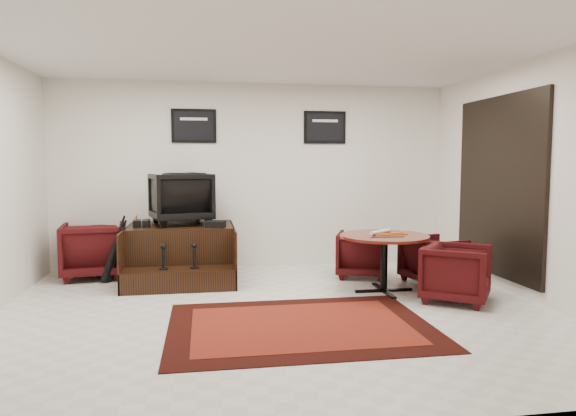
# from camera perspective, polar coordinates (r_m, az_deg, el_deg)

# --- Properties ---
(ground) EXTENTS (6.00, 6.00, 0.00)m
(ground) POSITION_cam_1_polar(r_m,az_deg,el_deg) (5.64, -1.17, -11.47)
(ground) COLOR silver
(ground) RESTS_ON ground
(room_shell) EXTENTS (6.02, 5.02, 2.81)m
(room_shell) POSITION_cam_1_polar(r_m,az_deg,el_deg) (5.60, 2.79, 6.91)
(room_shell) COLOR white
(room_shell) RESTS_ON ground
(area_rug) EXTENTS (2.57, 1.92, 0.01)m
(area_rug) POSITION_cam_1_polar(r_m,az_deg,el_deg) (5.17, 1.39, -12.94)
(area_rug) COLOR black
(area_rug) RESTS_ON ground
(shine_podium) EXTENTS (1.44, 1.48, 0.74)m
(shine_podium) POSITION_cam_1_polar(r_m,az_deg,el_deg) (7.27, -11.77, -5.04)
(shine_podium) COLOR black
(shine_podium) RESTS_ON ground
(shine_chair) EXTENTS (0.94, 0.91, 0.81)m
(shine_chair) POSITION_cam_1_polar(r_m,az_deg,el_deg) (7.33, -11.83, 1.36)
(shine_chair) COLOR black
(shine_chair) RESTS_ON shine_podium
(shoes_pair) EXTENTS (0.23, 0.27, 0.10)m
(shoes_pair) POSITION_cam_1_polar(r_m,az_deg,el_deg) (7.20, -15.95, -1.64)
(shoes_pair) COLOR black
(shoes_pair) RESTS_ON shine_podium
(polish_kit) EXTENTS (0.29, 0.24, 0.09)m
(polish_kit) POSITION_cam_1_polar(r_m,az_deg,el_deg) (6.93, -8.08, -1.78)
(polish_kit) COLOR black
(polish_kit) RESTS_ON shine_podium
(umbrella_black) EXTENTS (0.35, 0.13, 0.94)m
(umbrella_black) POSITION_cam_1_polar(r_m,az_deg,el_deg) (7.26, -18.74, -4.22)
(umbrella_black) COLOR black
(umbrella_black) RESTS_ON ground
(umbrella_hooked) EXTENTS (0.32, 0.12, 0.87)m
(umbrella_hooked) POSITION_cam_1_polar(r_m,az_deg,el_deg) (7.29, -18.51, -4.43)
(umbrella_hooked) COLOR black
(umbrella_hooked) RESTS_ON ground
(armchair_side) EXTENTS (0.92, 0.88, 0.85)m
(armchair_side) POSITION_cam_1_polar(r_m,az_deg,el_deg) (7.69, -20.80, -4.09)
(armchair_side) COLOR black
(armchair_side) RESTS_ON ground
(meeting_table) EXTENTS (1.09, 1.09, 0.71)m
(meeting_table) POSITION_cam_1_polar(r_m,az_deg,el_deg) (6.46, 10.66, -3.74)
(meeting_table) COLOR #441109
(meeting_table) RESTS_ON ground
(table_chair_back) EXTENTS (0.87, 0.85, 0.71)m
(table_chair_back) POSITION_cam_1_polar(r_m,az_deg,el_deg) (7.31, 8.29, -4.85)
(table_chair_back) COLOR black
(table_chair_back) RESTS_ON ground
(table_chair_window) EXTENTS (0.76, 0.79, 0.69)m
(table_chair_window) POSITION_cam_1_polar(r_m,az_deg,el_deg) (7.13, 15.86, -5.30)
(table_chair_window) COLOR black
(table_chair_window) RESTS_ON ground
(table_chair_corner) EXTENTS (0.96, 0.97, 0.73)m
(table_chair_corner) POSITION_cam_1_polar(r_m,az_deg,el_deg) (6.26, 18.21, -6.60)
(table_chair_corner) COLOR black
(table_chair_corner) RESTS_ON ground
(paper_roll) EXTENTS (0.36, 0.30, 0.05)m
(paper_roll) POSITION_cam_1_polar(r_m,az_deg,el_deg) (6.54, 10.24, -2.63)
(paper_roll) COLOR silver
(paper_roll) RESTS_ON meeting_table
(table_clutter) EXTENTS (0.57, 0.37, 0.01)m
(table_clutter) POSITION_cam_1_polar(r_m,az_deg,el_deg) (6.44, 11.25, -2.93)
(table_clutter) COLOR orange
(table_clutter) RESTS_ON meeting_table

